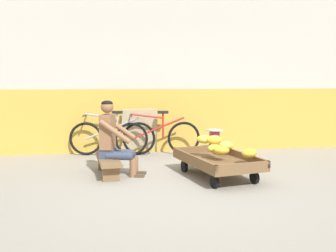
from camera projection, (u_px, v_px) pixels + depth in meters
ground_plane at (182, 192)px, 5.00m from camera, size 80.00×80.00×0.00m
back_wall at (155, 73)px, 7.82m from camera, size 16.00×0.30×3.16m
banana_cart at (217, 162)px, 5.74m from camera, size 1.14×1.59×0.36m
banana_pile at (221, 146)px, 5.79m from camera, size 0.79×0.90×0.25m
low_bench at (108, 162)px, 5.90m from camera, size 0.42×1.13×0.27m
vendor_seated at (113, 138)px, 5.85m from camera, size 0.73×0.57×1.14m
plastic_crate at (214, 155)px, 6.74m from camera, size 0.36×0.28×0.30m
weighing_scale at (214, 138)px, 6.71m from camera, size 0.30×0.30×0.29m
bicycle_near_left at (112, 137)px, 7.46m from camera, size 1.66×0.48×0.86m
bicycle_far_left at (158, 137)px, 7.48m from camera, size 1.66×0.48×0.86m
sign_board at (140, 131)px, 7.69m from camera, size 0.70×0.20×0.89m
shopping_bag at (234, 161)px, 6.39m from camera, size 0.18×0.12×0.24m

